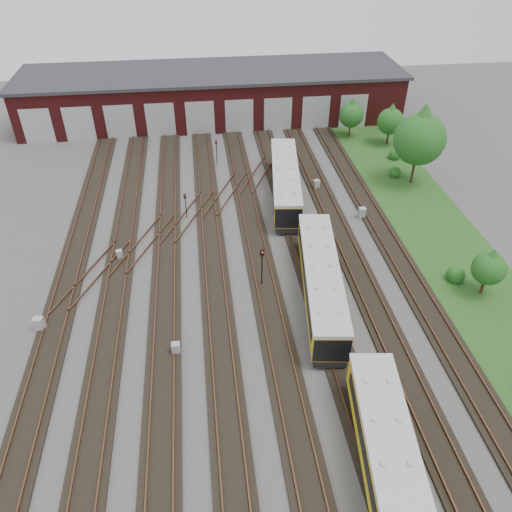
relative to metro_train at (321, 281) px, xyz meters
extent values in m
plane|color=#474542|center=(-6.00, -0.86, -1.86)|extent=(120.00, 120.00, 0.00)
cube|color=black|center=(-20.00, -0.86, -1.77)|extent=(2.40, 70.00, 0.18)
cube|color=#543321|center=(-20.72, -0.86, -1.61)|extent=(0.10, 70.00, 0.15)
cube|color=#543321|center=(-19.28, -0.86, -1.61)|extent=(0.10, 70.00, 0.15)
cube|color=black|center=(-16.00, -0.86, -1.77)|extent=(2.40, 70.00, 0.18)
cube|color=#543321|center=(-16.72, -0.86, -1.61)|extent=(0.10, 70.00, 0.15)
cube|color=#543321|center=(-15.28, -0.86, -1.61)|extent=(0.10, 70.00, 0.15)
cube|color=black|center=(-12.00, -0.86, -1.77)|extent=(2.40, 70.00, 0.18)
cube|color=#543321|center=(-12.72, -0.86, -1.61)|extent=(0.10, 70.00, 0.15)
cube|color=#543321|center=(-11.28, -0.86, -1.61)|extent=(0.10, 70.00, 0.15)
cube|color=black|center=(-8.00, -0.86, -1.77)|extent=(2.40, 70.00, 0.18)
cube|color=#543321|center=(-8.72, -0.86, -1.61)|extent=(0.10, 70.00, 0.15)
cube|color=#543321|center=(-7.28, -0.86, -1.61)|extent=(0.10, 70.00, 0.15)
cube|color=black|center=(-4.00, -0.86, -1.77)|extent=(2.40, 70.00, 0.18)
cube|color=#543321|center=(-4.72, -0.86, -1.61)|extent=(0.10, 70.00, 0.15)
cube|color=#543321|center=(-3.28, -0.86, -1.61)|extent=(0.10, 70.00, 0.15)
cube|color=black|center=(0.00, -0.86, -1.77)|extent=(2.40, 70.00, 0.18)
cube|color=#543321|center=(-0.72, -0.86, -1.61)|extent=(0.10, 70.00, 0.15)
cube|color=#543321|center=(0.72, -0.86, -1.61)|extent=(0.10, 70.00, 0.15)
cube|color=black|center=(4.00, -0.86, -1.77)|extent=(2.40, 70.00, 0.18)
cube|color=#543321|center=(3.28, -0.86, -1.61)|extent=(0.10, 70.00, 0.15)
cube|color=#543321|center=(4.72, -0.86, -1.61)|extent=(0.10, 70.00, 0.15)
cube|color=black|center=(8.00, -0.86, -1.77)|extent=(2.40, 70.00, 0.18)
cube|color=#543321|center=(7.28, -0.86, -1.61)|extent=(0.10, 70.00, 0.15)
cube|color=#543321|center=(8.72, -0.86, -1.61)|extent=(0.10, 70.00, 0.15)
cube|color=#543321|center=(-14.00, 9.14, -1.61)|extent=(5.40, 9.62, 0.15)
cube|color=#543321|center=(-10.00, 13.14, -1.61)|extent=(5.40, 9.62, 0.15)
cube|color=#543321|center=(-6.00, 17.14, -1.61)|extent=(5.40, 9.62, 0.15)
cube|color=#543321|center=(-18.00, 5.14, -1.61)|extent=(5.40, 9.62, 0.15)
cube|color=#543321|center=(-2.00, 21.14, -1.61)|extent=(5.40, 9.62, 0.15)
cube|color=#541515|center=(-6.00, 39.14, 1.14)|extent=(50.00, 12.00, 6.00)
cube|color=#2D2D30|center=(-6.00, 39.14, 4.29)|extent=(51.00, 12.50, 0.40)
cube|color=#ADAFB2|center=(-28.00, 33.12, 0.34)|extent=(3.60, 0.12, 4.40)
cube|color=#ADAFB2|center=(-23.00, 33.12, 0.34)|extent=(3.60, 0.12, 4.40)
cube|color=#ADAFB2|center=(-18.00, 33.12, 0.34)|extent=(3.60, 0.12, 4.40)
cube|color=#ADAFB2|center=(-13.00, 33.12, 0.34)|extent=(3.60, 0.12, 4.40)
cube|color=#ADAFB2|center=(-8.00, 33.12, 0.34)|extent=(3.60, 0.12, 4.40)
cube|color=#ADAFB2|center=(-3.00, 33.12, 0.34)|extent=(3.60, 0.12, 4.40)
cube|color=#ADAFB2|center=(2.00, 33.12, 0.34)|extent=(3.60, 0.12, 4.40)
cube|color=#ADAFB2|center=(7.00, 33.12, 0.34)|extent=(3.60, 0.12, 4.40)
cube|color=#ADAFB2|center=(12.00, 33.12, 0.34)|extent=(3.60, 0.12, 4.40)
cube|color=#234717|center=(13.00, 9.14, -1.84)|extent=(8.00, 55.00, 0.05)
cube|color=black|center=(0.00, -16.00, -1.24)|extent=(4.10, 14.65, 0.58)
cube|color=yellow|center=(0.00, -16.00, 0.11)|extent=(4.39, 14.69, 2.12)
cube|color=#B3B2AE|center=(0.00, -16.00, 1.32)|extent=(4.48, 14.70, 0.29)
cube|color=black|center=(-1.26, -15.83, 0.35)|extent=(1.73, 12.65, 0.82)
cube|color=black|center=(1.26, -16.17, 0.35)|extent=(1.73, 12.65, 0.82)
cube|color=black|center=(0.00, 0.00, -1.24)|extent=(4.10, 14.65, 0.58)
cube|color=yellow|center=(0.00, 0.00, 0.11)|extent=(4.39, 14.69, 2.12)
cube|color=#B3B2AE|center=(0.00, 0.00, 1.32)|extent=(4.48, 14.70, 0.29)
cube|color=black|center=(-1.26, 0.17, 0.35)|extent=(1.73, 12.65, 0.82)
cube|color=black|center=(1.26, -0.17, 0.35)|extent=(1.73, 12.65, 0.82)
cube|color=black|center=(0.00, 16.00, -1.24)|extent=(4.10, 14.65, 0.58)
cube|color=yellow|center=(0.00, 16.00, 0.11)|extent=(4.39, 14.69, 2.12)
cube|color=#B3B2AE|center=(0.00, 16.00, 1.32)|extent=(4.48, 14.70, 0.29)
cube|color=black|center=(-1.26, 16.17, 0.35)|extent=(1.73, 12.65, 0.82)
cube|color=black|center=(1.26, 15.83, 0.35)|extent=(1.73, 12.65, 0.82)
cylinder|color=black|center=(-10.15, 13.24, -0.75)|extent=(0.09, 0.09, 2.23)
cube|color=black|center=(-10.15, 13.24, 0.58)|extent=(0.25, 0.21, 0.44)
sphere|color=red|center=(-10.15, 13.15, 0.67)|extent=(0.11, 0.11, 0.11)
cylinder|color=black|center=(-4.25, 2.26, -0.37)|extent=(0.11, 0.11, 3.00)
cube|color=black|center=(-4.25, 2.26, 1.41)|extent=(0.30, 0.21, 0.55)
sphere|color=red|center=(-4.25, 2.15, 1.52)|extent=(0.13, 0.13, 0.13)
cylinder|color=black|center=(-6.48, 24.55, -0.62)|extent=(0.09, 0.09, 2.48)
cube|color=black|center=(-6.48, 24.55, 0.83)|extent=(0.25, 0.19, 0.43)
sphere|color=red|center=(-6.48, 24.47, 0.92)|extent=(0.10, 0.10, 0.10)
cylinder|color=black|center=(0.46, 15.39, -0.69)|extent=(0.10, 0.10, 2.35)
cube|color=black|center=(0.46, 15.39, 0.74)|extent=(0.27, 0.18, 0.51)
sphere|color=red|center=(0.46, 15.29, 0.84)|extent=(0.12, 0.12, 0.12)
cube|color=#9EA0A2|center=(-21.00, -0.75, -1.29)|extent=(0.80, 0.71, 1.15)
cube|color=#9EA0A2|center=(-16.02, 7.34, -1.43)|extent=(0.62, 0.56, 0.87)
cube|color=#9EA0A2|center=(-11.13, -4.30, -1.38)|extent=(0.58, 0.48, 0.97)
cube|color=#9EA0A2|center=(3.66, 17.39, -1.36)|extent=(0.71, 0.65, 1.00)
cube|color=#9EA0A2|center=(6.80, 11.19, -1.33)|extent=(0.67, 0.57, 1.06)
cylinder|color=#302016|center=(10.87, 30.24, -1.09)|extent=(0.21, 0.21, 1.54)
sphere|color=#1B4C15|center=(10.87, 30.24, 0.97)|extent=(3.00, 3.00, 3.00)
cone|color=#1B4C15|center=(10.87, 30.24, 2.04)|extent=(2.57, 2.57, 2.14)
cylinder|color=#302016|center=(14.92, 27.33, -1.05)|extent=(0.25, 0.25, 1.63)
sphere|color=#1B4C15|center=(14.92, 27.33, 1.12)|extent=(3.17, 3.17, 3.17)
cone|color=#1B4C15|center=(14.92, 27.33, 2.25)|extent=(2.71, 2.71, 2.26)
cylinder|color=#302016|center=(14.21, 17.39, -0.49)|extent=(0.27, 0.27, 2.74)
sphere|color=#1B4C15|center=(14.21, 17.39, 3.17)|extent=(5.34, 5.34, 5.34)
cone|color=#1B4C15|center=(14.21, 17.39, 5.07)|extent=(4.57, 4.57, 3.81)
cylinder|color=#302016|center=(12.98, -0.86, -1.19)|extent=(0.25, 0.25, 1.34)
sphere|color=#1B4C15|center=(12.98, -0.86, 0.60)|extent=(2.61, 2.61, 2.61)
cone|color=#1B4C15|center=(12.98, -0.86, 1.53)|extent=(2.24, 2.24, 1.86)
sphere|color=#1B4C15|center=(11.63, 0.93, -1.12)|extent=(1.49, 1.49, 1.49)
sphere|color=#1B4C15|center=(12.96, 19.07, -1.22)|extent=(1.30, 1.30, 1.30)
sphere|color=#1B4C15|center=(14.45, 23.26, -1.16)|extent=(1.41, 1.41, 1.41)
camera|label=1|loc=(-8.60, -28.49, 24.44)|focal=35.00mm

